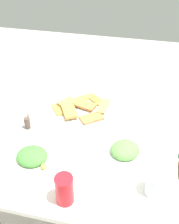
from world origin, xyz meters
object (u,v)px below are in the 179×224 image
object	(u,v)px
salad_plate_rice	(125,151)
condiment_caddy	(29,124)
fork	(79,76)
salad_plate_greens	(32,157)
soda_can	(65,190)
dining_table	(95,132)
pide_platter	(82,110)
spoon	(84,76)
drinking_glass	(155,184)
paper_napkin	(82,77)

from	to	relation	value
salad_plate_rice	condiment_caddy	bearing A→B (deg)	-98.51
fork	condiment_caddy	size ratio (longest dim) A/B	1.70
salad_plate_greens	salad_plate_rice	world-z (taller)	salad_plate_rice
salad_plate_rice	soda_can	world-z (taller)	soda_can
salad_plate_rice	fork	bearing A→B (deg)	-148.93
condiment_caddy	dining_table	bearing A→B (deg)	114.14
pide_platter	spoon	size ratio (longest dim) A/B	1.97
pide_platter	fork	size ratio (longest dim) A/B	1.84
spoon	fork	bearing A→B (deg)	-101.38
fork	drinking_glass	bearing A→B (deg)	19.29
pide_platter	salad_plate_rice	distance (m)	0.36
spoon	condiment_caddy	distance (m)	0.56
salad_plate_greens	paper_napkin	xyz separation A→B (m)	(-0.74, 0.02, -0.02)
drinking_glass	spoon	bearing A→B (deg)	-149.44
salad_plate_rice	drinking_glass	world-z (taller)	drinking_glass
dining_table	salad_plate_greens	xyz separation A→B (m)	(0.33, -0.20, 0.10)
salad_plate_greens	drinking_glass	world-z (taller)	drinking_glass
dining_table	soda_can	world-z (taller)	soda_can
condiment_caddy	spoon	bearing A→B (deg)	165.82
soda_can	salad_plate_greens	bearing A→B (deg)	-128.51
dining_table	fork	distance (m)	0.46
salad_plate_greens	dining_table	bearing A→B (deg)	148.95
salad_plate_rice	soda_can	xyz separation A→B (m)	(0.28, -0.18, 0.04)
pide_platter	salad_plate_rice	xyz separation A→B (m)	(0.26, 0.26, 0.01)
fork	paper_napkin	bearing A→B (deg)	76.83
spoon	pide_platter	bearing A→B (deg)	0.68
dining_table	soda_can	xyz separation A→B (m)	(0.48, -0.01, 0.14)
dining_table	condiment_caddy	world-z (taller)	condiment_caddy
salad_plate_greens	drinking_glass	bearing A→B (deg)	84.96
salad_plate_rice	condiment_caddy	world-z (taller)	condiment_caddy
paper_napkin	condiment_caddy	size ratio (longest dim) A/B	1.29
pide_platter	spoon	bearing A→B (deg)	-167.94
dining_table	drinking_glass	distance (m)	0.50
dining_table	salad_plate_rice	distance (m)	0.29
dining_table	soda_can	bearing A→B (deg)	-0.65
salad_plate_greens	condiment_caddy	xyz separation A→B (m)	(-0.20, -0.10, 0.01)
salad_plate_rice	fork	xyz separation A→B (m)	(-0.62, -0.37, -0.01)
salad_plate_greens	paper_napkin	world-z (taller)	salad_plate_greens
salad_plate_greens	soda_can	xyz separation A→B (m)	(0.15, 0.19, 0.04)
soda_can	dining_table	bearing A→B (deg)	179.35
condiment_caddy	fork	bearing A→B (deg)	169.43
dining_table	salad_plate_rice	bearing A→B (deg)	40.83
paper_napkin	fork	bearing A→B (deg)	-90.00
drinking_glass	salad_plate_rice	bearing A→B (deg)	-142.82
dining_table	drinking_glass	bearing A→B (deg)	39.22
dining_table	salad_plate_rice	world-z (taller)	salad_plate_rice
fork	condiment_caddy	bearing A→B (deg)	-23.75
pide_platter	spoon	world-z (taller)	pide_platter
soda_can	drinking_glass	xyz separation A→B (m)	(-0.11, 0.31, -0.02)
pide_platter	paper_napkin	bearing A→B (deg)	-165.23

